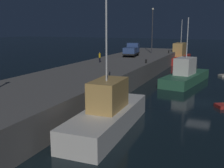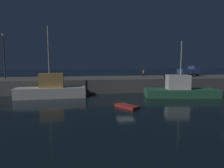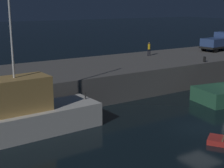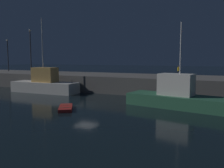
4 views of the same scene
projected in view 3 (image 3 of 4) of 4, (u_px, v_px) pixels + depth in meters
The scene contains 6 objects.
ground_plane at pixel (202, 128), 24.32m from camera, with size 320.00×320.00×0.00m, color black.
pier_quay at pixel (102, 77), 35.23m from camera, with size 79.77×10.69×2.63m.
fishing_boat_white at pixel (20, 116), 22.79m from camera, with size 11.32×3.63×11.77m.
utility_truck at pixel (218, 42), 45.03m from camera, with size 5.26×2.69×2.42m.
dockworker at pixel (149, 48), 40.71m from camera, with size 0.43×0.32×1.63m.
bollard_west at pixel (204, 59), 36.38m from camera, with size 0.28×0.28×0.58m, color black.
Camera 3 is at (-17.98, -15.61, 8.73)m, focal length 54.12 mm.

